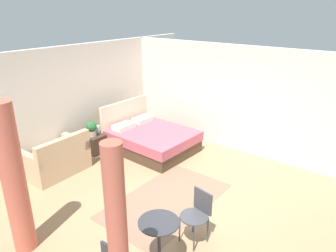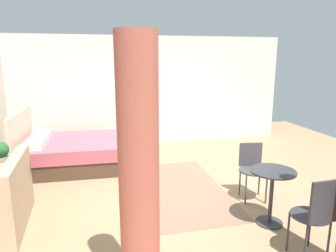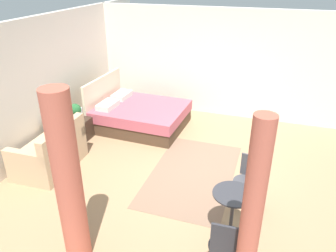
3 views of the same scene
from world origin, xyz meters
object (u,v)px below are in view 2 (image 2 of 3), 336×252
Objects in this scene: bed at (73,152)px; nightstand at (7,177)px; potted_plant at (0,153)px; vase at (3,155)px; cafe_chair_near_couch at (317,212)px; cafe_chair_near_window at (252,165)px; balcony_table at (272,187)px.

bed is 3.82× the size of nightstand.
vase is (0.22, 0.03, -0.10)m from potted_plant.
cafe_chair_near_couch is (-2.55, -3.57, -0.10)m from potted_plant.
bed is 2.20× the size of cafe_chair_near_couch.
bed is at bearing 35.93° from cafe_chair_near_couch.
nightstand is at bearing -159.35° from vase.
potted_plant is at bearing 74.55° from cafe_chair_near_window.
cafe_chair_near_couch is (-0.78, -0.03, 0.06)m from balcony_table.
balcony_table reaches higher than vase.
cafe_chair_near_couch is at bearing 175.89° from cafe_chair_near_window.
balcony_table is at bearing -118.03° from nightstand.
cafe_chair_near_window is at bearing -106.96° from nightstand.
balcony_table reaches higher than nightstand.
cafe_chair_near_window is (-1.24, -3.71, -0.05)m from vase.
potted_plant is 0.40× the size of cafe_chair_near_couch.
nightstand is 0.58× the size of cafe_chair_near_couch.
balcony_table is (-1.88, -3.53, 0.26)m from nightstand.
vase is (-0.80, 1.01, 0.27)m from bed.
potted_plant is at bearing 63.37° from balcony_table.
bed is 2.46× the size of cafe_chair_near_window.
nightstand is 0.44m from potted_plant.
bed is 3.80m from balcony_table.
bed is at bearing -43.76° from potted_plant.
cafe_chair_near_couch is (-1.54, 0.11, 0.05)m from cafe_chair_near_window.
potted_plant is 3.82m from cafe_chair_near_window.
cafe_chair_near_window is (-1.12, -3.66, 0.28)m from nightstand.
nightstand is 1.43× the size of potted_plant.
potted_plant is at bearing 170.25° from nightstand.
bed reaches higher than balcony_table.
vase is 0.21× the size of cafe_chair_near_couch.
nightstand is (-0.92, 0.96, -0.06)m from bed.
nightstand is 4.01m from balcony_table.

